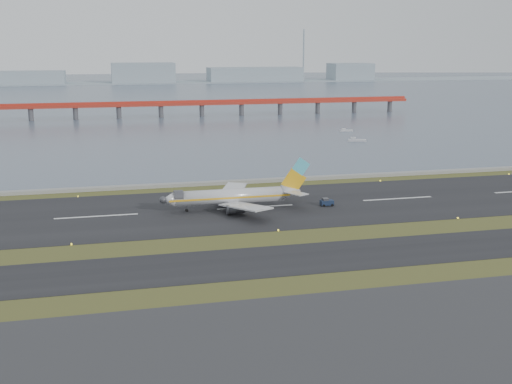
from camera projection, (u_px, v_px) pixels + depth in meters
ground at (288, 241)px, 137.46m from camera, size 1000.00×1000.00×0.00m
apron_strip at (403, 360)px, 85.31m from camera, size 1000.00×50.00×0.10m
taxiway_strip at (305, 258)px, 126.07m from camera, size 1000.00×18.00×0.10m
runway_strip at (255, 207)px, 165.89m from camera, size 1000.00×45.00×0.10m
seawall at (232, 182)px, 194.23m from camera, size 1000.00×2.50×1.00m
bay_water at (144, 92)px, 573.55m from camera, size 1400.00×800.00×1.30m
red_pier at (202, 104)px, 377.39m from camera, size 260.00×5.00×10.20m
far_shoreline at (146, 77)px, 726.98m from camera, size 1400.00×80.00×60.50m
airliner at (235, 196)px, 163.16m from camera, size 38.52×32.89×12.80m
pushback_tug at (327, 202)px, 167.00m from camera, size 3.35×2.00×2.14m
workboat_near at (356, 140)px, 280.07m from camera, size 8.11×5.03×1.88m
workboat_far at (346, 130)px, 312.88m from camera, size 6.52×2.91×1.53m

